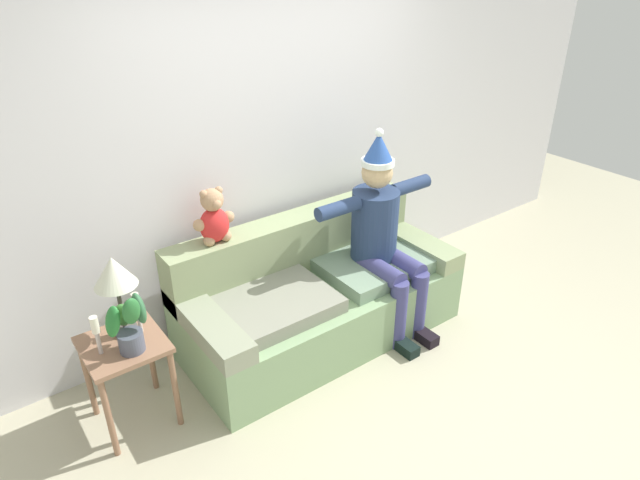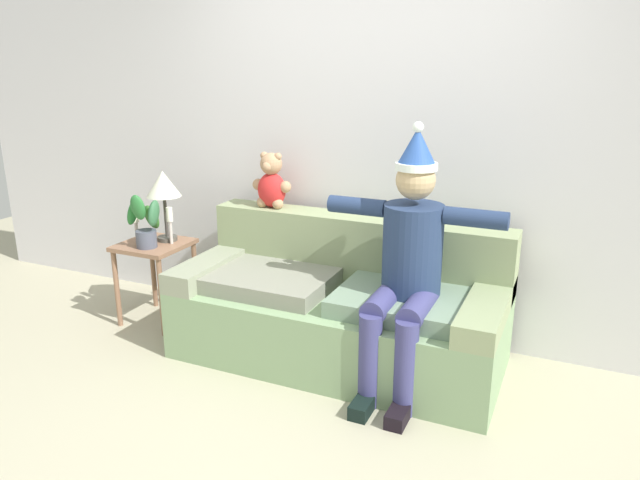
{
  "view_description": "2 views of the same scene",
  "coord_description": "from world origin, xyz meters",
  "px_view_note": "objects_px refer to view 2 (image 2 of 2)",
  "views": [
    {
      "loc": [
        -2.0,
        -1.7,
        2.6
      ],
      "look_at": [
        -0.02,
        0.96,
        0.82
      ],
      "focal_mm": 31.06,
      "sensor_mm": 36.0,
      "label": 1
    },
    {
      "loc": [
        1.3,
        -2.19,
        1.83
      ],
      "look_at": [
        -0.07,
        0.86,
        0.81
      ],
      "focal_mm": 33.29,
      "sensor_mm": 36.0,
      "label": 2
    }
  ],
  "objects_px": {
    "person_seated": "(407,260)",
    "table_lamp": "(163,187)",
    "side_table": "(155,258)",
    "potted_plant": "(145,222)",
    "candle_short": "(170,220)",
    "couch": "(341,307)",
    "candle_tall": "(136,220)",
    "teddy_bear": "(271,183)"
  },
  "relations": [
    {
      "from": "person_seated",
      "to": "teddy_bear",
      "type": "height_order",
      "value": "person_seated"
    },
    {
      "from": "couch",
      "to": "table_lamp",
      "type": "xyz_separation_m",
      "value": [
        -1.36,
        0.04,
        0.65
      ]
    },
    {
      "from": "table_lamp",
      "to": "candle_short",
      "type": "bearing_deg",
      "value": -33.98
    },
    {
      "from": "side_table",
      "to": "candle_tall",
      "type": "xyz_separation_m",
      "value": [
        -0.13,
        -0.02,
        0.27
      ]
    },
    {
      "from": "table_lamp",
      "to": "potted_plant",
      "type": "xyz_separation_m",
      "value": [
        -0.02,
        -0.19,
        -0.21
      ]
    },
    {
      "from": "couch",
      "to": "candle_short",
      "type": "height_order",
      "value": "couch"
    },
    {
      "from": "teddy_bear",
      "to": "potted_plant",
      "type": "bearing_deg",
      "value": -150.9
    },
    {
      "from": "table_lamp",
      "to": "candle_short",
      "type": "relative_size",
      "value": 1.92
    },
    {
      "from": "side_table",
      "to": "teddy_bear",
      "type": "bearing_deg",
      "value": 22.16
    },
    {
      "from": "table_lamp",
      "to": "candle_tall",
      "type": "height_order",
      "value": "table_lamp"
    },
    {
      "from": "table_lamp",
      "to": "potted_plant",
      "type": "bearing_deg",
      "value": -97.17
    },
    {
      "from": "candle_short",
      "to": "potted_plant",
      "type": "bearing_deg",
      "value": -124.83
    },
    {
      "from": "potted_plant",
      "to": "candle_tall",
      "type": "xyz_separation_m",
      "value": [
        -0.15,
        0.08,
        -0.02
      ]
    },
    {
      "from": "person_seated",
      "to": "potted_plant",
      "type": "distance_m",
      "value": 1.85
    },
    {
      "from": "person_seated",
      "to": "candle_tall",
      "type": "xyz_separation_m",
      "value": [
        -2.0,
        0.1,
        -0.02
      ]
    },
    {
      "from": "person_seated",
      "to": "table_lamp",
      "type": "relative_size",
      "value": 3.01
    },
    {
      "from": "couch",
      "to": "candle_tall",
      "type": "height_order",
      "value": "couch"
    },
    {
      "from": "teddy_bear",
      "to": "table_lamp",
      "type": "distance_m",
      "value": 0.77
    },
    {
      "from": "teddy_bear",
      "to": "candle_tall",
      "type": "bearing_deg",
      "value": -159.55
    },
    {
      "from": "person_seated",
      "to": "table_lamp",
      "type": "height_order",
      "value": "person_seated"
    },
    {
      "from": "candle_short",
      "to": "teddy_bear",
      "type": "bearing_deg",
      "value": 23.0
    },
    {
      "from": "person_seated",
      "to": "potted_plant",
      "type": "bearing_deg",
      "value": 179.4
    },
    {
      "from": "potted_plant",
      "to": "candle_tall",
      "type": "bearing_deg",
      "value": 151.98
    },
    {
      "from": "candle_tall",
      "to": "table_lamp",
      "type": "bearing_deg",
      "value": 31.82
    },
    {
      "from": "side_table",
      "to": "candle_short",
      "type": "bearing_deg",
      "value": 17.61
    },
    {
      "from": "person_seated",
      "to": "candle_short",
      "type": "height_order",
      "value": "person_seated"
    },
    {
      "from": "person_seated",
      "to": "potted_plant",
      "type": "relative_size",
      "value": 3.82
    },
    {
      "from": "side_table",
      "to": "potted_plant",
      "type": "relative_size",
      "value": 1.49
    },
    {
      "from": "couch",
      "to": "candle_tall",
      "type": "relative_size",
      "value": 8.26
    },
    {
      "from": "couch",
      "to": "person_seated",
      "type": "height_order",
      "value": "person_seated"
    },
    {
      "from": "couch",
      "to": "potted_plant",
      "type": "bearing_deg",
      "value": -173.88
    },
    {
      "from": "candle_tall",
      "to": "candle_short",
      "type": "relative_size",
      "value": 0.93
    },
    {
      "from": "couch",
      "to": "side_table",
      "type": "relative_size",
      "value": 3.42
    },
    {
      "from": "candle_tall",
      "to": "person_seated",
      "type": "bearing_deg",
      "value": -2.89
    },
    {
      "from": "couch",
      "to": "side_table",
      "type": "bearing_deg",
      "value": -178.09
    },
    {
      "from": "couch",
      "to": "side_table",
      "type": "distance_m",
      "value": 1.42
    },
    {
      "from": "table_lamp",
      "to": "teddy_bear",
      "type": "bearing_deg",
      "value": 17.37
    },
    {
      "from": "teddy_bear",
      "to": "person_seated",
      "type": "bearing_deg",
      "value": -21.92
    },
    {
      "from": "person_seated",
      "to": "teddy_bear",
      "type": "relative_size",
      "value": 3.96
    },
    {
      "from": "table_lamp",
      "to": "couch",
      "type": "bearing_deg",
      "value": -1.81
    },
    {
      "from": "side_table",
      "to": "potted_plant",
      "type": "bearing_deg",
      "value": -74.9
    },
    {
      "from": "side_table",
      "to": "candle_short",
      "type": "relative_size",
      "value": 2.25
    }
  ]
}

